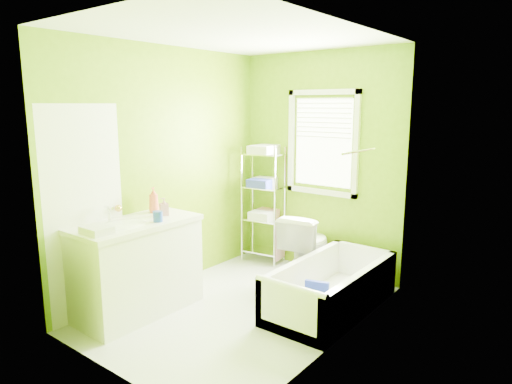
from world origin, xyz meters
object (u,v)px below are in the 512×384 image
Objects in this scene: toilet at (306,246)px; wire_shelf_unit at (265,192)px; bathtub at (330,294)px; vanity at (137,265)px.

toilet is 0.92m from wire_shelf_unit.
wire_shelf_unit is (-1.36, 0.74, 0.75)m from bathtub.
bathtub is at bearing 39.39° from vanity.
toilet is at bearing -14.04° from wire_shelf_unit.
wire_shelf_unit is at bearing -23.83° from toilet.
vanity reaches higher than bathtub.
wire_shelf_unit is at bearing 87.47° from vanity.
vanity is 0.81× the size of wire_shelf_unit.
bathtub is 1.72m from wire_shelf_unit.
toilet is (-0.62, 0.56, 0.24)m from bathtub.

